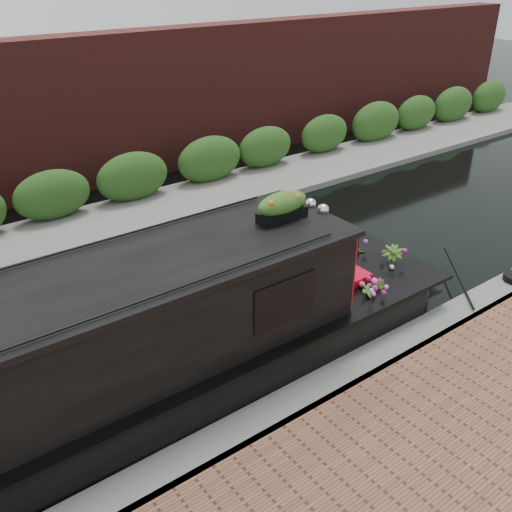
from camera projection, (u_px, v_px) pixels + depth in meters
ground at (156, 319)px, 10.21m from camera, size 80.00×80.00×0.00m
near_bank_coping at (269, 427)px, 7.87m from camera, size 40.00×0.60×0.50m
far_bank_path at (70, 237)px, 13.18m from camera, size 40.00×2.40×0.34m
far_hedge at (56, 224)px, 13.82m from camera, size 40.00×1.10×2.80m
far_brick_wall at (29, 198)px, 15.30m from camera, size 40.00×1.00×8.00m
narrowboat at (60, 389)px, 7.25m from camera, size 12.51×2.26×2.94m
rope_fender at (403, 278)px, 11.13m from camera, size 0.36×0.44×0.36m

